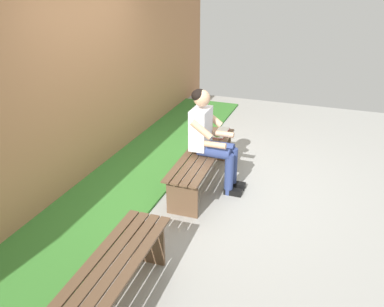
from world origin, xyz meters
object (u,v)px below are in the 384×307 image
(bench_near, at_px, (203,160))
(book_open, at_px, (221,133))
(bench_far, at_px, (108,282))
(apple, at_px, (217,135))
(person_seated, at_px, (210,136))

(bench_near, xyz_separation_m, book_open, (-0.66, 0.05, 0.12))
(bench_far, xyz_separation_m, book_open, (-2.95, 0.05, 0.13))
(bench_far, distance_m, apple, 2.79)
(bench_near, height_order, book_open, book_open)
(apple, bearing_deg, book_open, 178.83)
(apple, bearing_deg, bench_near, -4.82)
(bench_near, bearing_deg, bench_far, 0.00)
(person_seated, distance_m, book_open, 0.72)
(bench_near, relative_size, book_open, 4.25)
(bench_far, bearing_deg, book_open, 179.12)
(bench_far, distance_m, book_open, 2.95)
(bench_near, relative_size, person_seated, 1.40)
(apple, relative_size, book_open, 0.18)
(person_seated, bearing_deg, bench_far, -2.57)
(bench_near, relative_size, apple, 23.09)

